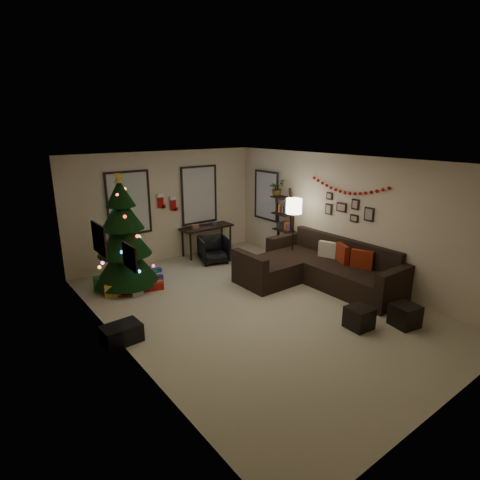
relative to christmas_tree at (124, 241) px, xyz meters
The scene contains 29 objects.
floor 3.00m from the christmas_tree, 56.75° to the right, with size 7.00×7.00×0.00m, color tan.
ceiling 3.28m from the christmas_tree, 56.75° to the right, with size 7.00×7.00×0.00m, color white.
wall_back 1.95m from the christmas_tree, 36.53° to the left, with size 5.00×5.00×0.00m, color beige.
wall_front 6.07m from the christmas_tree, 75.23° to the right, with size 5.00×5.00×0.00m, color beige.
wall_left 2.56m from the christmas_tree, 112.08° to the right, with size 7.00×7.00×0.00m, color beige.
wall_right 4.69m from the christmas_tree, 30.22° to the right, with size 7.00×7.00×0.00m, color beige.
window_back_left 1.37m from the christmas_tree, 61.92° to the left, with size 1.05×0.06×1.50m.
window_back_right 2.78m from the christmas_tree, 24.07° to the left, with size 1.05×0.06×1.50m.
window_right_wall 4.05m from the christmas_tree, ahead, with size 0.06×0.90×1.30m.
christmas_tree is the anchor object (origin of this frame).
presents 0.93m from the christmas_tree, 23.75° to the right, with size 1.50×1.01×0.30m.
sofa 4.09m from the christmas_tree, 34.07° to the right, with size 2.18×3.14×0.94m.
pillow_red_a 4.86m from the christmas_tree, 39.26° to the right, with size 0.12×0.44×0.44m, color maroon.
pillow_red_b 4.56m from the christmas_tree, 34.34° to the right, with size 0.12×0.45×0.45m, color maroon.
pillow_cream 4.36m from the christmas_tree, 30.07° to the right, with size 0.11×0.40×0.40m, color beige.
ottoman_near 4.78m from the christmas_tree, 59.09° to the right, with size 0.39×0.39×0.37m, color black.
ottoman_far 5.50m from the christmas_tree, 55.24° to the right, with size 0.40×0.40×0.38m, color black.
desk 2.72m from the christmas_tree, 18.72° to the left, with size 1.40×0.50×0.75m.
desk_chair 2.44m from the christmas_tree, ahead, with size 0.63×0.59×0.65m, color black.
bookshelf 3.91m from the christmas_tree, ahead, with size 0.30×0.55×1.86m.
potted_plant 3.95m from the christmas_tree, ahead, with size 0.50×0.44×0.56m, color #4C4C4C.
floor_lamp 3.77m from the christmas_tree, 21.08° to the right, with size 0.36×0.36×1.70m.
art_map 1.81m from the christmas_tree, 122.70° to the right, with size 0.04×0.60×0.50m.
art_abstract 2.92m from the christmas_tree, 109.08° to the right, with size 0.04×0.45×0.35m.
gallery 4.73m from the christmas_tree, 31.12° to the right, with size 0.03×1.25×0.54m.
garland 4.77m from the christmas_tree, 31.02° to the right, with size 0.08×1.90×0.30m, color #A5140C, non-canonical shape.
stocking_left 1.85m from the christmas_tree, 38.13° to the left, with size 0.20×0.05×0.36m.
stocking_right 2.09m from the christmas_tree, 32.20° to the left, with size 0.20×0.05×0.36m.
storage_bin 2.42m from the christmas_tree, 114.23° to the right, with size 0.59×0.39×0.30m, color black.
Camera 1 is at (-4.32, -5.20, 3.29)m, focal length 29.42 mm.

